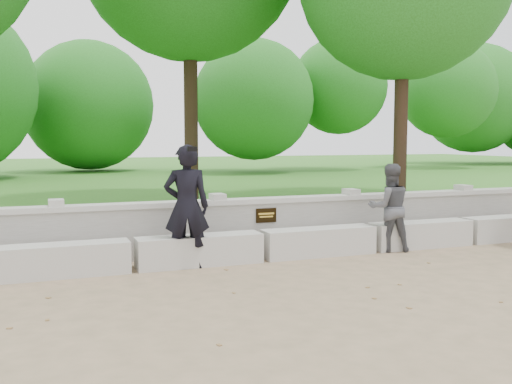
% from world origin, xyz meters
% --- Properties ---
extents(ground, '(80.00, 80.00, 0.00)m').
position_xyz_m(ground, '(0.00, 0.00, 0.00)').
color(ground, '#9A7C5E').
rests_on(ground, ground).
extents(lawn, '(40.00, 22.00, 0.25)m').
position_xyz_m(lawn, '(0.00, 14.00, 0.12)').
color(lawn, '#246C21').
rests_on(lawn, ground).
extents(concrete_bench, '(11.90, 0.45, 0.45)m').
position_xyz_m(concrete_bench, '(0.00, 1.90, 0.22)').
color(concrete_bench, beige).
rests_on(concrete_bench, ground).
extents(parapet_wall, '(12.50, 0.35, 0.90)m').
position_xyz_m(parapet_wall, '(0.00, 2.60, 0.46)').
color(parapet_wall, '#B4B2AA').
rests_on(parapet_wall, ground).
extents(man_main, '(0.74, 0.67, 1.81)m').
position_xyz_m(man_main, '(-1.22, 1.80, 0.91)').
color(man_main, black).
rests_on(man_main, ground).
extents(visitor_left, '(0.84, 0.73, 1.48)m').
position_xyz_m(visitor_left, '(2.27, 1.80, 0.74)').
color(visitor_left, '#47484D').
rests_on(visitor_left, ground).
extents(shrub_b, '(0.48, 0.47, 0.68)m').
position_xyz_m(shrub_b, '(-0.47, 3.30, 0.59)').
color(shrub_b, '#3E8B2F').
rests_on(shrub_b, lawn).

